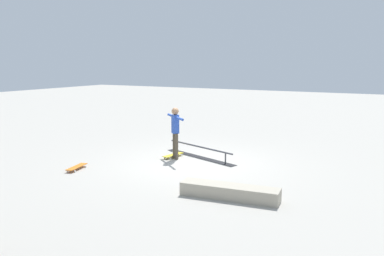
{
  "coord_description": "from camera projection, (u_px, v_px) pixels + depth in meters",
  "views": [
    {
      "loc": [
        -5.46,
        9.95,
        2.93
      ],
      "look_at": [
        0.11,
        -0.18,
        1.0
      ],
      "focal_mm": 37.05,
      "sensor_mm": 36.0,
      "label": 1
    }
  ],
  "objects": [
    {
      "name": "grind_rail",
      "position": [
        200.0,
        152.0,
        12.29
      ],
      "size": [
        2.81,
        1.18,
        0.36
      ],
      "rotation": [
        0.0,
        0.0,
        -0.34
      ],
      "color": "black",
      "rests_on": "ground_plane"
    },
    {
      "name": "loose_skateboard_orange",
      "position": [
        77.0,
        167.0,
        10.91
      ],
      "size": [
        0.39,
        0.82,
        0.09
      ],
      "rotation": [
        0.0,
        0.0,
        1.8
      ],
      "color": "orange",
      "rests_on": "ground_plane"
    },
    {
      "name": "ground_plane",
      "position": [
        192.0,
        163.0,
        11.67
      ],
      "size": [
        60.0,
        60.0,
        0.0
      ],
      "primitive_type": "plane",
      "color": "#ADA89E"
    },
    {
      "name": "skate_ledge",
      "position": [
        230.0,
        192.0,
        8.59
      ],
      "size": [
        2.21,
        0.72,
        0.29
      ],
      "primitive_type": "cube",
      "rotation": [
        0.0,
        0.0,
        0.12
      ],
      "color": "#B2A893",
      "rests_on": "ground_plane"
    },
    {
      "name": "skateboard_main",
      "position": [
        173.0,
        155.0,
        12.31
      ],
      "size": [
        0.35,
        0.82,
        0.09
      ],
      "rotation": [
        0.0,
        0.0,
        1.42
      ],
      "color": "yellow",
      "rests_on": "ground_plane"
    },
    {
      "name": "skater_main",
      "position": [
        175.0,
        129.0,
        11.98
      ],
      "size": [
        1.03,
        0.86,
        1.58
      ],
      "rotation": [
        0.0,
        0.0,
        2.46
      ],
      "color": "brown",
      "rests_on": "ground_plane"
    }
  ]
}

